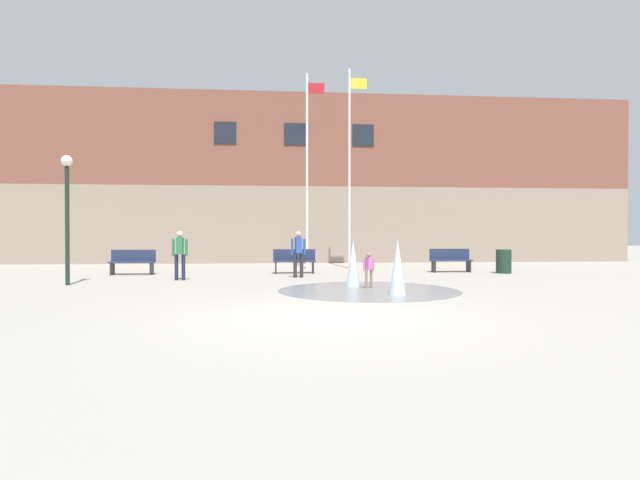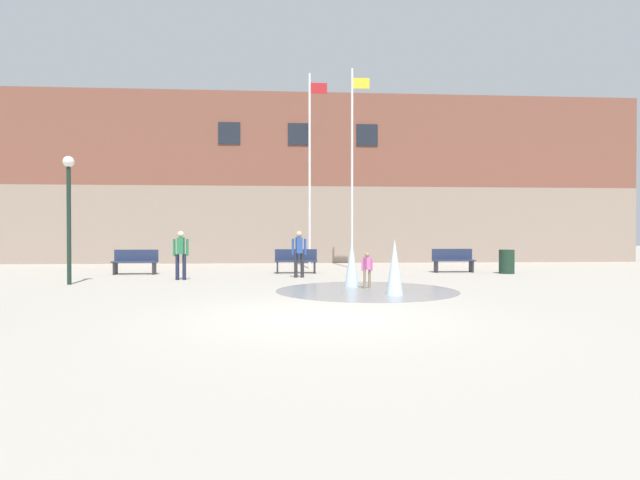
# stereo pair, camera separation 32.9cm
# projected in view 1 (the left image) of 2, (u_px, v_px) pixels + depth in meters

# --- Properties ---
(ground_plane) EXTENTS (100.00, 100.00, 0.00)m
(ground_plane) POSITION_uv_depth(u_px,v_px,m) (329.00, 317.00, 9.02)
(ground_plane) COLOR #9E998E
(library_building) EXTENTS (36.00, 6.05, 8.72)m
(library_building) POSITION_uv_depth(u_px,v_px,m) (293.00, 183.00, 28.32)
(library_building) COLOR gray
(library_building) RESTS_ON ground
(splash_fountain) EXTENTS (4.80, 4.80, 1.38)m
(splash_fountain) POSITION_uv_depth(u_px,v_px,m) (373.00, 272.00, 13.14)
(splash_fountain) COLOR gray
(splash_fountain) RESTS_ON ground
(park_bench_left_of_flagpoles) EXTENTS (1.60, 0.44, 0.91)m
(park_bench_left_of_flagpoles) POSITION_uv_depth(u_px,v_px,m) (133.00, 262.00, 18.24)
(park_bench_left_of_flagpoles) COLOR #28282D
(park_bench_left_of_flagpoles) RESTS_ON ground
(park_bench_under_right_flagpole) EXTENTS (1.60, 0.44, 0.91)m
(park_bench_under_right_flagpole) POSITION_uv_depth(u_px,v_px,m) (294.00, 261.00, 18.87)
(park_bench_under_right_flagpole) COLOR #28282D
(park_bench_under_right_flagpole) RESTS_ON ground
(park_bench_near_trashcan) EXTENTS (1.60, 0.44, 0.91)m
(park_bench_near_trashcan) POSITION_uv_depth(u_px,v_px,m) (451.00, 260.00, 19.48)
(park_bench_near_trashcan) COLOR #28282D
(park_bench_near_trashcan) RESTS_ON ground
(teen_by_trashcan) EXTENTS (0.50, 0.36, 1.59)m
(teen_by_trashcan) POSITION_uv_depth(u_px,v_px,m) (298.00, 250.00, 17.05)
(teen_by_trashcan) COLOR #28282D
(teen_by_trashcan) RESTS_ON ground
(adult_in_red) EXTENTS (0.50, 0.35, 1.59)m
(adult_in_red) POSITION_uv_depth(u_px,v_px,m) (180.00, 251.00, 16.06)
(adult_in_red) COLOR #1E233D
(adult_in_red) RESTS_ON ground
(child_in_fountain) EXTENTS (0.31, 0.24, 0.99)m
(child_in_fountain) POSITION_uv_depth(u_px,v_px,m) (369.00, 267.00, 13.66)
(child_in_fountain) COLOR #89755B
(child_in_fountain) RESTS_ON ground
(flagpole_left) EXTENTS (0.80, 0.10, 8.35)m
(flagpole_left) POSITION_uv_depth(u_px,v_px,m) (308.00, 165.00, 21.30)
(flagpole_left) COLOR silver
(flagpole_left) RESTS_ON ground
(flagpole_right) EXTENTS (0.80, 0.10, 8.59)m
(flagpole_right) POSITION_uv_depth(u_px,v_px,m) (350.00, 163.00, 21.45)
(flagpole_right) COLOR silver
(flagpole_right) RESTS_ON ground
(lamp_post_left_lane) EXTENTS (0.32, 0.32, 3.78)m
(lamp_post_left_lane) POSITION_uv_depth(u_px,v_px,m) (67.00, 200.00, 14.51)
(lamp_post_left_lane) COLOR #192D23
(lamp_post_left_lane) RESTS_ON ground
(trash_can) EXTENTS (0.56, 0.56, 0.90)m
(trash_can) POSITION_uv_depth(u_px,v_px,m) (504.00, 261.00, 18.90)
(trash_can) COLOR #193323
(trash_can) RESTS_ON ground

